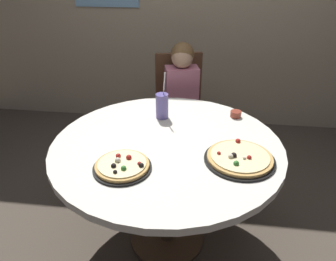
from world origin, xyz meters
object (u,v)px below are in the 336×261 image
(chair_wooden, at_px, (180,103))
(pizza_veggie, at_px, (240,158))
(soda_cup, at_px, (162,106))
(dining_table, at_px, (167,156))
(diner_child, at_px, (182,117))
(pizza_cheese, at_px, (122,166))
(sauce_bowl, at_px, (236,114))

(chair_wooden, distance_m, pizza_veggie, 1.26)
(chair_wooden, height_order, soda_cup, soda_cup)
(dining_table, bearing_deg, diner_child, 88.79)
(pizza_veggie, bearing_deg, dining_table, 161.36)
(dining_table, height_order, pizza_cheese, pizza_cheese)
(dining_table, distance_m, chair_wooden, 1.04)
(diner_child, xyz_separation_m, pizza_veggie, (0.37, -0.99, 0.28))
(diner_child, bearing_deg, soda_cup, -99.21)
(chair_wooden, height_order, sauce_bowl, chair_wooden)
(diner_child, distance_m, sauce_bowl, 0.67)
(pizza_veggie, relative_size, soda_cup, 1.17)
(dining_table, bearing_deg, sauce_bowl, 43.42)
(sauce_bowl, bearing_deg, diner_child, 128.46)
(dining_table, distance_m, pizza_veggie, 0.42)
(chair_wooden, height_order, pizza_veggie, chair_wooden)
(pizza_veggie, bearing_deg, diner_child, 110.55)
(soda_cup, bearing_deg, sauce_bowl, 8.30)
(pizza_veggie, distance_m, pizza_cheese, 0.59)
(soda_cup, bearing_deg, dining_table, -77.12)
(chair_wooden, relative_size, sauce_bowl, 13.57)
(pizza_veggie, distance_m, soda_cup, 0.64)
(diner_child, relative_size, sauce_bowl, 15.46)
(dining_table, relative_size, pizza_cheese, 4.46)
(diner_child, distance_m, pizza_veggie, 1.09)
(pizza_cheese, bearing_deg, chair_wooden, 82.95)
(pizza_veggie, xyz_separation_m, soda_cup, (-0.46, 0.44, 0.06))
(diner_child, height_order, pizza_veggie, diner_child)
(chair_wooden, bearing_deg, dining_table, -88.79)
(chair_wooden, bearing_deg, diner_child, -77.32)
(pizza_veggie, bearing_deg, soda_cup, 136.22)
(chair_wooden, height_order, pizza_cheese, chair_wooden)
(pizza_cheese, height_order, soda_cup, soda_cup)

